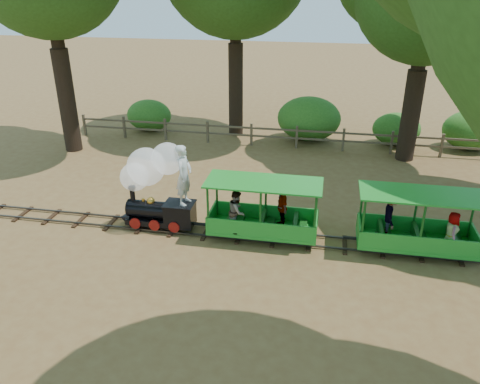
% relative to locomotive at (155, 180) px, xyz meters
% --- Properties ---
extents(ground, '(90.00, 90.00, 0.00)m').
position_rel_locomotive_xyz_m(ground, '(2.48, -0.07, -1.55)').
color(ground, olive).
rests_on(ground, ground).
extents(track, '(22.00, 1.00, 0.10)m').
position_rel_locomotive_xyz_m(track, '(2.48, -0.07, -1.48)').
color(track, '#3F3D3A').
rests_on(track, ground).
extents(locomotive, '(2.35, 1.10, 2.71)m').
position_rel_locomotive_xyz_m(locomotive, '(0.00, 0.00, 0.00)').
color(locomotive, black).
rests_on(locomotive, ground).
extents(carriage_front, '(3.20, 1.31, 1.66)m').
position_rel_locomotive_xyz_m(carriage_front, '(3.09, -0.11, -0.79)').
color(carriage_front, green).
rests_on(carriage_front, track).
extents(carriage_rear, '(3.20, 1.31, 1.66)m').
position_rel_locomotive_xyz_m(carriage_rear, '(7.19, -0.04, -0.76)').
color(carriage_rear, green).
rests_on(carriage_rear, track).
extents(fence, '(18.10, 0.10, 1.00)m').
position_rel_locomotive_xyz_m(fence, '(2.48, 7.93, -0.97)').
color(fence, brown).
rests_on(fence, ground).
extents(shrub_west, '(2.17, 1.67, 1.50)m').
position_rel_locomotive_xyz_m(shrub_west, '(-3.77, 9.23, -0.80)').
color(shrub_west, '#2D6B1E').
rests_on(shrub_west, ground).
extents(shrub_mid_w, '(2.87, 2.21, 1.99)m').
position_rel_locomotive_xyz_m(shrub_mid_w, '(3.91, 9.23, -0.55)').
color(shrub_mid_w, '#2D6B1E').
rests_on(shrub_mid_w, ground).
extents(shrub_mid_e, '(2.09, 1.61, 1.44)m').
position_rel_locomotive_xyz_m(shrub_mid_e, '(7.78, 9.23, -0.83)').
color(shrub_mid_e, '#2D6B1E').
rests_on(shrub_mid_e, ground).
extents(shrub_east, '(2.44, 1.88, 1.69)m').
position_rel_locomotive_xyz_m(shrub_east, '(10.90, 9.23, -0.70)').
color(shrub_east, '#2D6B1E').
rests_on(shrub_east, ground).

